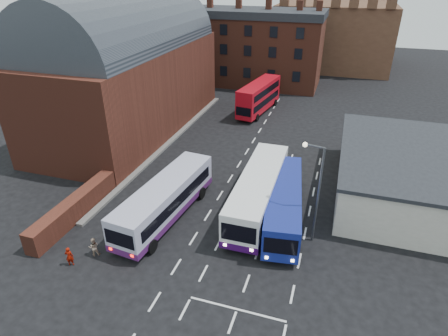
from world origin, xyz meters
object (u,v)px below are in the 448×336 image
(bus_white_outbound, at_px, (165,198))
(street_lamp, at_px, (316,186))
(pedestrian_red, at_px, (69,256))
(pedestrian_beige, at_px, (94,247))
(bus_blue, at_px, (284,202))
(bus_red_double, at_px, (259,97))
(bus_white_inbound, at_px, (258,190))

(bus_white_outbound, xyz_separation_m, street_lamp, (11.46, 0.72, 2.82))
(bus_white_outbound, distance_m, pedestrian_red, 8.20)
(street_lamp, distance_m, pedestrian_beige, 16.24)
(street_lamp, height_order, pedestrian_beige, street_lamp)
(street_lamp, relative_size, pedestrian_beige, 5.37)
(bus_blue, bearing_deg, bus_white_outbound, 7.30)
(bus_blue, xyz_separation_m, bus_red_double, (-7.76, 24.67, 0.42))
(street_lamp, bearing_deg, pedestrian_red, -152.88)
(street_lamp, bearing_deg, bus_red_double, 110.93)
(bus_white_outbound, distance_m, bus_red_double, 27.15)
(bus_white_inbound, bearing_deg, bus_red_double, -77.45)
(pedestrian_red, bearing_deg, bus_white_inbound, -156.18)
(bus_blue, height_order, street_lamp, street_lamp)
(bus_red_double, height_order, pedestrian_beige, bus_red_double)
(bus_blue, height_order, pedestrian_red, bus_blue)
(bus_white_inbound, height_order, pedestrian_red, bus_white_inbound)
(bus_white_outbound, height_order, bus_blue, bus_white_outbound)
(bus_blue, bearing_deg, pedestrian_beige, 26.63)
(bus_blue, xyz_separation_m, street_lamp, (2.33, -1.73, 2.90))
(bus_red_double, height_order, pedestrian_red, bus_red_double)
(bus_white_inbound, xyz_separation_m, pedestrian_beige, (-9.77, -9.04, -1.27))
(bus_red_double, bearing_deg, bus_blue, 116.48)
(bus_white_outbound, distance_m, bus_white_inbound, 7.63)
(bus_red_double, xyz_separation_m, pedestrian_beige, (-4.25, -32.87, -1.51))
(bus_white_outbound, height_order, bus_red_double, bus_red_double)
(bus_white_outbound, relative_size, bus_red_double, 1.11)
(bus_white_outbound, relative_size, pedestrian_beige, 8.19)
(bus_red_double, bearing_deg, pedestrian_red, 90.31)
(pedestrian_red, distance_m, pedestrian_beige, 1.70)
(bus_white_outbound, height_order, pedestrian_beige, bus_white_outbound)
(bus_white_outbound, relative_size, street_lamp, 1.53)
(bus_white_outbound, xyz_separation_m, bus_white_inbound, (6.88, 3.29, 0.12))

